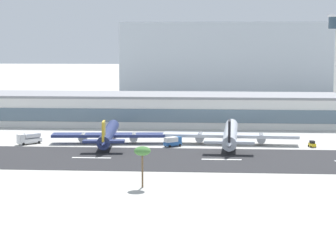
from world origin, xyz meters
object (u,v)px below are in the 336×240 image
(airliner_gold_tail_gate_0, at_px, (108,135))
(distant_hotel_block, at_px, (242,60))
(airliner_black_tail_gate_1, at_px, (230,135))
(service_box_truck_1, at_px, (173,141))
(terminal_building, at_px, (178,109))
(service_fuel_truck_0, at_px, (29,138))
(service_baggage_tug_2, at_px, (312,144))
(palm_tree_0, at_px, (142,152))

(airliner_gold_tail_gate_0, bearing_deg, distant_hotel_block, -20.97)
(airliner_black_tail_gate_1, bearing_deg, service_box_truck_1, 107.59)
(distant_hotel_block, bearing_deg, airliner_gold_tail_gate_0, -106.39)
(terminal_building, xyz_separation_m, service_fuel_truck_0, (-48.31, -54.53, -4.39))
(distant_hotel_block, height_order, airliner_black_tail_gate_1, distant_hotel_block)
(service_fuel_truck_0, relative_size, service_box_truck_1, 1.28)
(airliner_black_tail_gate_1, bearing_deg, service_fuel_truck_0, 95.42)
(service_baggage_tug_2, bearing_deg, service_box_truck_1, 78.64)
(service_fuel_truck_0, height_order, service_baggage_tug_2, service_fuel_truck_0)
(airliner_gold_tail_gate_0, bearing_deg, palm_tree_0, -168.23)
(distant_hotel_block, bearing_deg, palm_tree_0, -97.96)
(palm_tree_0, bearing_deg, distant_hotel_block, 82.04)
(airliner_gold_tail_gate_0, relative_size, service_fuel_truck_0, 6.19)
(airliner_gold_tail_gate_0, distance_m, airliner_black_tail_gate_1, 41.86)
(distant_hotel_block, bearing_deg, service_box_truck_1, -99.42)
(palm_tree_0, bearing_deg, service_box_truck_1, 86.59)
(airliner_gold_tail_gate_0, height_order, service_baggage_tug_2, airliner_gold_tail_gate_0)
(terminal_building, relative_size, service_fuel_truck_0, 21.59)
(service_baggage_tug_2, bearing_deg, service_fuel_truck_0, 76.25)
(airliner_gold_tail_gate_0, distance_m, service_fuel_truck_0, 27.17)
(palm_tree_0, bearing_deg, service_fuel_truck_0, 126.55)
(terminal_building, bearing_deg, airliner_gold_tail_gate_0, -112.19)
(airliner_gold_tail_gate_0, xyz_separation_m, airliner_black_tail_gate_1, (41.85, 1.15, 0.22))
(airliner_gold_tail_gate_0, xyz_separation_m, service_fuel_truck_0, (-27.04, -2.38, -1.21))
(airliner_gold_tail_gate_0, height_order, service_fuel_truck_0, airliner_gold_tail_gate_0)
(airliner_gold_tail_gate_0, bearing_deg, service_fuel_truck_0, 90.45)
(airliner_gold_tail_gate_0, relative_size, palm_tree_0, 4.80)
(service_fuel_truck_0, bearing_deg, airliner_black_tail_gate_1, 138.18)
(service_box_truck_1, relative_size, palm_tree_0, 0.61)
(service_box_truck_1, bearing_deg, airliner_black_tail_gate_1, -24.53)
(airliner_black_tail_gate_1, xyz_separation_m, service_baggage_tug_2, (27.15, -3.07, -2.41))
(terminal_building, distance_m, distant_hotel_block, 133.16)
(distant_hotel_block, distance_m, service_baggage_tug_2, 184.32)
(service_fuel_truck_0, bearing_deg, service_box_truck_1, 133.27)
(service_fuel_truck_0, xyz_separation_m, service_box_truck_1, (49.49, -1.70, -0.24))
(terminal_building, height_order, service_fuel_truck_0, terminal_building)
(airliner_black_tail_gate_1, relative_size, service_baggage_tug_2, 14.90)
(terminal_building, distance_m, palm_tree_0, 116.51)
(service_box_truck_1, bearing_deg, service_fuel_truck_0, 138.40)
(airliner_black_tail_gate_1, distance_m, palm_tree_0, 69.59)
(terminal_building, relative_size, service_box_truck_1, 27.61)
(airliner_black_tail_gate_1, height_order, service_fuel_truck_0, airliner_black_tail_gate_1)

